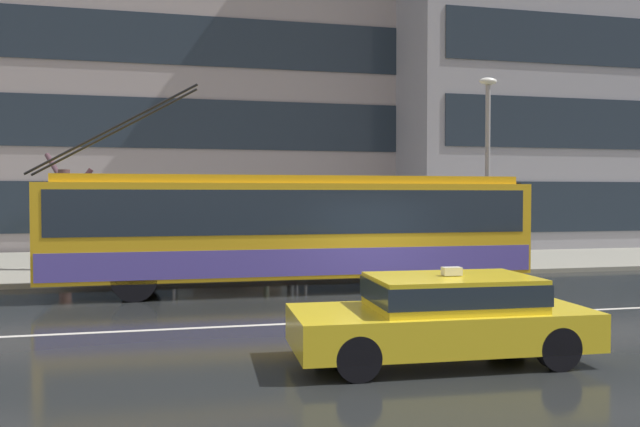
{
  "coord_description": "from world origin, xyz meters",
  "views": [
    {
      "loc": [
        -4.61,
        -12.88,
        2.44
      ],
      "look_at": [
        -0.9,
        3.49,
        1.98
      ],
      "focal_mm": 35.0,
      "sensor_mm": 36.0,
      "label": 1
    }
  ],
  "objects_px": {
    "bus_shelter": "(238,208)",
    "street_lamp": "(488,154)",
    "pedestrian_at_shelter": "(266,217)",
    "pedestrian_walking_past": "(385,217)",
    "trolleybus": "(294,227)",
    "street_tree_bare": "(65,211)",
    "taxi_oncoming_near": "(445,314)",
    "pedestrian_approaching_curb": "(289,218)"
  },
  "relations": [
    {
      "from": "bus_shelter",
      "to": "pedestrian_at_shelter",
      "type": "bearing_deg",
      "value": -64.06
    },
    {
      "from": "pedestrian_approaching_curb",
      "to": "street_lamp",
      "type": "height_order",
      "value": "street_lamp"
    },
    {
      "from": "trolleybus",
      "to": "street_lamp",
      "type": "relative_size",
      "value": 2.07
    },
    {
      "from": "trolleybus",
      "to": "bus_shelter",
      "type": "relative_size",
      "value": 2.95
    },
    {
      "from": "trolleybus",
      "to": "pedestrian_walking_past",
      "type": "bearing_deg",
      "value": 41.8
    },
    {
      "from": "pedestrian_walking_past",
      "to": "trolleybus",
      "type": "bearing_deg",
      "value": -138.2
    },
    {
      "from": "bus_shelter",
      "to": "pedestrian_at_shelter",
      "type": "relative_size",
      "value": 2.1
    },
    {
      "from": "bus_shelter",
      "to": "street_lamp",
      "type": "relative_size",
      "value": 0.7
    },
    {
      "from": "trolleybus",
      "to": "pedestrian_approaching_curb",
      "type": "bearing_deg",
      "value": 82.0
    },
    {
      "from": "bus_shelter",
      "to": "pedestrian_walking_past",
      "type": "height_order",
      "value": "bus_shelter"
    },
    {
      "from": "pedestrian_at_shelter",
      "to": "pedestrian_walking_past",
      "type": "height_order",
      "value": "pedestrian_at_shelter"
    },
    {
      "from": "pedestrian_approaching_curb",
      "to": "street_tree_bare",
      "type": "height_order",
      "value": "street_tree_bare"
    },
    {
      "from": "trolleybus",
      "to": "bus_shelter",
      "type": "distance_m",
      "value": 3.96
    },
    {
      "from": "taxi_oncoming_near",
      "to": "pedestrian_approaching_curb",
      "type": "distance_m",
      "value": 11.5
    },
    {
      "from": "trolleybus",
      "to": "street_lamp",
      "type": "bearing_deg",
      "value": 18.96
    },
    {
      "from": "taxi_oncoming_near",
      "to": "bus_shelter",
      "type": "relative_size",
      "value": 1.04
    },
    {
      "from": "bus_shelter",
      "to": "street_tree_bare",
      "type": "relative_size",
      "value": 1.16
    },
    {
      "from": "bus_shelter",
      "to": "taxi_oncoming_near",
      "type": "bearing_deg",
      "value": -79.92
    },
    {
      "from": "pedestrian_at_shelter",
      "to": "pedestrian_approaching_curb",
      "type": "bearing_deg",
      "value": 58.29
    },
    {
      "from": "bus_shelter",
      "to": "street_lamp",
      "type": "bearing_deg",
      "value": -10.57
    },
    {
      "from": "pedestrian_at_shelter",
      "to": "street_lamp",
      "type": "height_order",
      "value": "street_lamp"
    },
    {
      "from": "pedestrian_walking_past",
      "to": "taxi_oncoming_near",
      "type": "bearing_deg",
      "value": -104.12
    },
    {
      "from": "taxi_oncoming_near",
      "to": "pedestrian_walking_past",
      "type": "distance_m",
      "value": 11.09
    },
    {
      "from": "trolleybus",
      "to": "bus_shelter",
      "type": "height_order",
      "value": "trolleybus"
    },
    {
      "from": "trolleybus",
      "to": "taxi_oncoming_near",
      "type": "xyz_separation_m",
      "value": [
        0.9,
        -7.49,
        -0.93
      ]
    },
    {
      "from": "bus_shelter",
      "to": "street_lamp",
      "type": "height_order",
      "value": "street_lamp"
    },
    {
      "from": "street_tree_bare",
      "to": "pedestrian_approaching_curb",
      "type": "bearing_deg",
      "value": -6.26
    },
    {
      "from": "pedestrian_approaching_curb",
      "to": "street_tree_bare",
      "type": "bearing_deg",
      "value": 173.74
    },
    {
      "from": "taxi_oncoming_near",
      "to": "pedestrian_at_shelter",
      "type": "relative_size",
      "value": 2.18
    },
    {
      "from": "street_lamp",
      "to": "street_tree_bare",
      "type": "height_order",
      "value": "street_lamp"
    },
    {
      "from": "pedestrian_approaching_curb",
      "to": "pedestrian_at_shelter",
      "type": "bearing_deg",
      "value": -121.71
    },
    {
      "from": "bus_shelter",
      "to": "pedestrian_approaching_curb",
      "type": "relative_size",
      "value": 2.11
    },
    {
      "from": "pedestrian_approaching_curb",
      "to": "pedestrian_walking_past",
      "type": "height_order",
      "value": "pedestrian_approaching_curb"
    },
    {
      "from": "bus_shelter",
      "to": "street_tree_bare",
      "type": "xyz_separation_m",
      "value": [
        -5.29,
        0.94,
        -0.09
      ]
    },
    {
      "from": "street_tree_bare",
      "to": "taxi_oncoming_near",
      "type": "bearing_deg",
      "value": -59.13
    },
    {
      "from": "pedestrian_at_shelter",
      "to": "pedestrian_approaching_curb",
      "type": "height_order",
      "value": "pedestrian_at_shelter"
    },
    {
      "from": "pedestrian_at_shelter",
      "to": "pedestrian_approaching_curb",
      "type": "xyz_separation_m",
      "value": [
        0.98,
        1.58,
        -0.08
      ]
    },
    {
      "from": "trolleybus",
      "to": "pedestrian_walking_past",
      "type": "distance_m",
      "value": 4.81
    },
    {
      "from": "pedestrian_at_shelter",
      "to": "taxi_oncoming_near",
      "type": "bearing_deg",
      "value": -82.38
    },
    {
      "from": "bus_shelter",
      "to": "pedestrian_walking_past",
      "type": "relative_size",
      "value": 2.15
    },
    {
      "from": "pedestrian_at_shelter",
      "to": "bus_shelter",
      "type": "bearing_deg",
      "value": 115.94
    },
    {
      "from": "bus_shelter",
      "to": "pedestrian_approaching_curb",
      "type": "bearing_deg",
      "value": 5.92
    }
  ]
}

